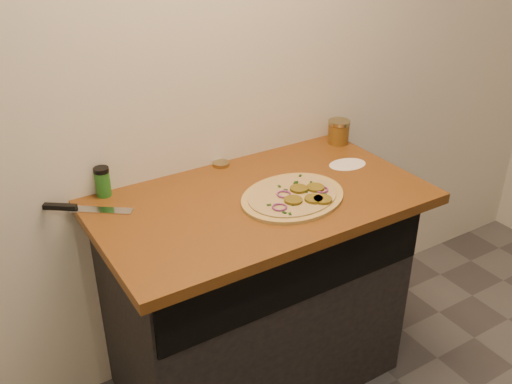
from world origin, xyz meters
TOP-DOWN VIEW (x-y plane):
  - cabinet at (0.00, 1.45)m, footprint 1.10×0.60m
  - countertop at (0.00, 1.42)m, footprint 1.20×0.70m
  - pizza at (0.09, 1.34)m, footprint 0.48×0.48m
  - chefs_knife at (-0.59, 1.66)m, footprint 0.27×0.21m
  - mason_jar_lid at (0.00, 1.72)m, footprint 0.08×0.08m
  - salsa_jar at (0.55, 1.66)m, footprint 0.09×0.09m
  - spice_shaker at (-0.48, 1.72)m, footprint 0.06×0.06m
  - flour_spill at (0.44, 1.46)m, footprint 0.18×0.18m

SIDE VIEW (x-z plane):
  - cabinet at x=0.00m, z-range 0.00..0.86m
  - countertop at x=0.00m, z-range 0.86..0.90m
  - flour_spill at x=0.44m, z-range 0.90..0.90m
  - chefs_knife at x=-0.59m, z-range 0.90..0.91m
  - mason_jar_lid at x=0.00m, z-range 0.90..0.91m
  - pizza at x=0.09m, z-range 0.90..0.92m
  - salsa_jar at x=0.55m, z-range 0.90..1.00m
  - spice_shaker at x=-0.48m, z-range 0.90..1.01m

